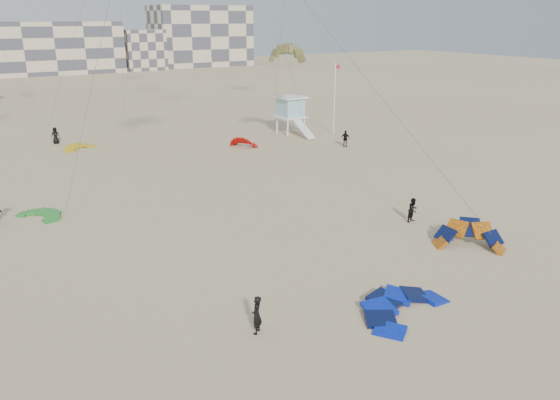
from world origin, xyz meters
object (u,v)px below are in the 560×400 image
kitesurfer_main (257,315)px  kite_ground_blue (403,311)px  lifeguard_tower_near (291,115)px  kite_ground_orange (468,247)px

kitesurfer_main → kite_ground_blue: bearing=121.0°
kite_ground_blue → lifeguard_tower_near: (16.94, 37.02, 2.11)m
kite_ground_orange → lifeguard_tower_near: 34.57m
kite_ground_blue → kite_ground_orange: (8.45, 3.58, 0.00)m
kite_ground_orange → kite_ground_blue: bearing=-111.8°
kite_ground_blue → kite_ground_orange: bearing=5.3°
kite_ground_blue → kitesurfer_main: (-6.59, 1.83, 0.86)m
kite_ground_blue → lifeguard_tower_near: bearing=47.8°
kite_ground_blue → kitesurfer_main: 6.89m
kite_ground_blue → lifeguard_tower_near: 40.77m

